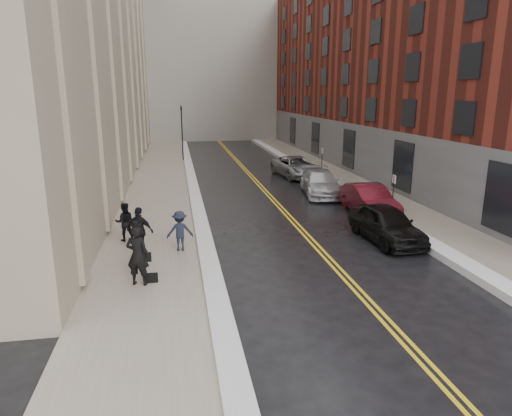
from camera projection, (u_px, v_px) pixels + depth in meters
name	position (u px, v px, depth m)	size (l,w,h in m)	color
ground	(280.00, 289.00, 15.30)	(160.00, 160.00, 0.00)	black
sidewalk_left	(158.00, 192.00, 29.79)	(4.00, 64.00, 0.15)	gray
sidewalk_right	(354.00, 185.00, 32.07)	(3.00, 64.00, 0.15)	gray
lane_stripe_a	(262.00, 189.00, 30.97)	(0.12, 64.00, 0.01)	gold
lane_stripe_b	(265.00, 189.00, 31.01)	(0.12, 64.00, 0.01)	gold
snow_ridge_left	(194.00, 190.00, 30.17)	(0.70, 60.80, 0.26)	white
snow_ridge_right	(329.00, 185.00, 31.74)	(0.85, 60.80, 0.30)	white
building_right	(425.00, 60.00, 37.97)	(14.00, 50.00, 18.00)	maroon
traffic_signal	(182.00, 129.00, 42.73)	(0.18, 0.15, 5.20)	black
parking_sign_near	(393.00, 191.00, 23.93)	(0.06, 0.35, 2.23)	black
parking_sign_far	(322.00, 159.00, 35.38)	(0.06, 0.35, 2.23)	black
car_black	(386.00, 224.00, 20.02)	(1.88, 4.68, 1.59)	black
car_maroon	(369.00, 200.00, 24.36)	(1.71, 4.89, 1.61)	#4B0D16
car_silver_near	(321.00, 183.00, 29.14)	(2.16, 5.32, 1.54)	#B6B9BE
car_silver_far	(296.00, 167.00, 35.37)	(2.59, 5.61, 1.56)	gray
pedestrian_main	(138.00, 255.00, 15.03)	(0.75, 0.49, 2.07)	black
pedestrian_a	(125.00, 222.00, 19.63)	(0.81, 0.63, 1.67)	black
pedestrian_b	(180.00, 231.00, 18.39)	(1.06, 0.61, 1.64)	black
pedestrian_c	(140.00, 231.00, 17.92)	(1.12, 0.47, 1.92)	black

